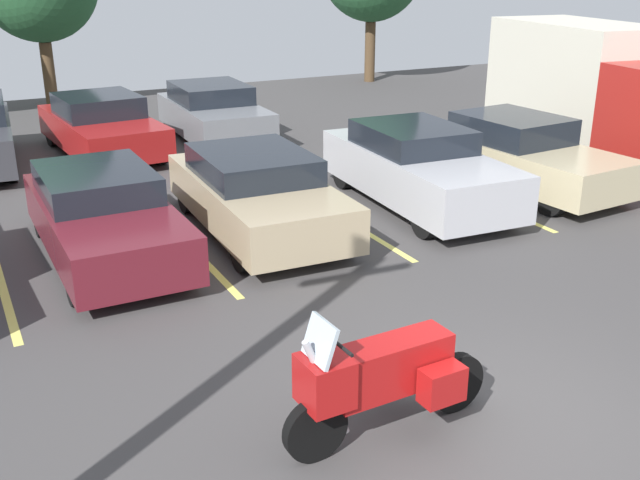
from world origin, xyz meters
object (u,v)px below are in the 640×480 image
(car_far_grey, at_px, (213,113))
(box_truck, at_px, (593,85))
(motorcycle_touring, at_px, (382,376))
(car_maroon, at_px, (104,216))
(car_far_red, at_px, (102,126))
(car_silver, at_px, (417,167))
(car_champagne, at_px, (518,153))
(car_tan, at_px, (257,193))

(car_far_grey, xyz_separation_m, box_truck, (7.98, -5.18, 0.88))
(motorcycle_touring, xyz_separation_m, car_maroon, (-1.36, 6.12, -0.02))
(motorcycle_touring, bearing_deg, box_truck, 35.99)
(motorcycle_touring, relative_size, car_far_red, 0.50)
(motorcycle_touring, distance_m, car_silver, 7.58)
(motorcycle_touring, distance_m, box_truck, 13.55)
(car_maroon, bearing_deg, car_silver, -0.47)
(car_champagne, height_order, car_far_red, car_champagne)
(car_maroon, xyz_separation_m, car_silver, (5.90, -0.05, 0.07))
(car_tan, height_order, box_truck, box_truck)
(car_tan, height_order, car_far_red, car_far_red)
(car_tan, bearing_deg, motorcycle_touring, -101.49)
(motorcycle_touring, distance_m, car_maroon, 6.27)
(motorcycle_touring, bearing_deg, car_champagne, 40.94)
(box_truck, bearing_deg, car_far_red, 155.98)
(car_tan, height_order, car_silver, car_silver)
(box_truck, bearing_deg, car_silver, -163.70)
(motorcycle_touring, relative_size, car_silver, 0.48)
(car_tan, bearing_deg, box_truck, 10.75)
(car_silver, relative_size, box_truck, 0.73)
(motorcycle_touring, xyz_separation_m, car_far_grey, (2.96, 13.13, 0.01))
(car_silver, distance_m, car_champagne, 2.52)
(car_far_red, bearing_deg, car_maroon, -101.65)
(car_far_red, height_order, box_truck, box_truck)
(car_tan, relative_size, car_silver, 0.96)
(car_far_red, distance_m, car_far_grey, 2.96)
(car_tan, distance_m, car_silver, 3.30)
(car_far_red, distance_m, box_truck, 11.99)
(car_maroon, xyz_separation_m, car_champagne, (8.42, -0.00, 0.04))
(car_far_red, relative_size, car_far_grey, 1.09)
(car_tan, relative_size, car_champagne, 0.95)
(car_maroon, bearing_deg, car_far_red, 78.35)
(car_tan, relative_size, box_truck, 0.70)
(motorcycle_touring, xyz_separation_m, car_far_red, (0.02, 12.82, 0.01))
(box_truck, bearing_deg, car_champagne, -154.83)
(motorcycle_touring, bearing_deg, car_tan, 78.51)
(car_tan, relative_size, car_far_red, 0.98)
(car_far_grey, bearing_deg, car_maroon, -121.68)
(car_tan, relative_size, car_far_grey, 1.07)
(car_far_red, bearing_deg, car_far_grey, 6.06)
(car_maroon, bearing_deg, car_tan, -0.41)
(car_maroon, height_order, box_truck, box_truck)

